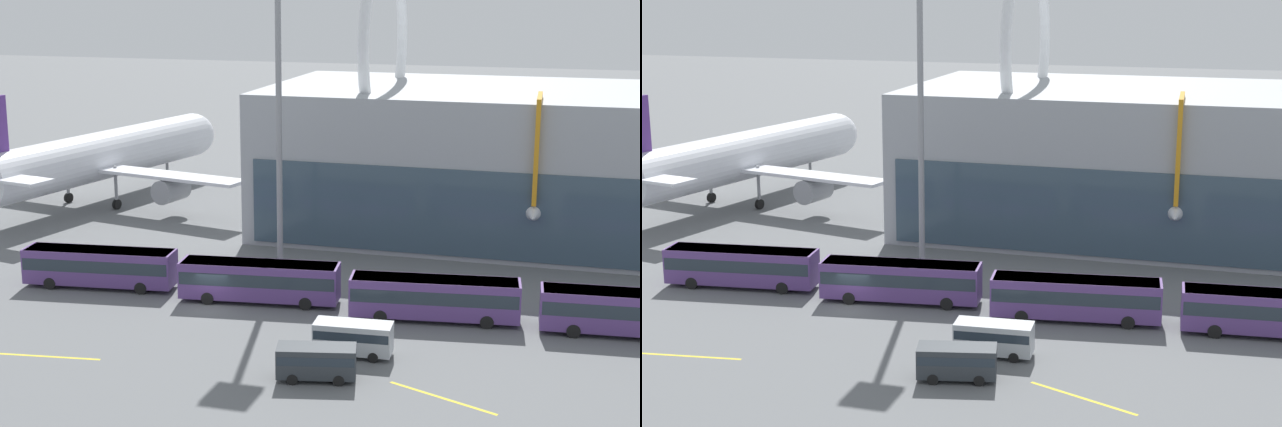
% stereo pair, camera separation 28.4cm
% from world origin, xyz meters
% --- Properties ---
extents(ground_plane, '(440.00, 440.00, 0.00)m').
position_xyz_m(ground_plane, '(0.00, 0.00, 0.00)').
color(ground_plane, slate).
extents(airliner_at_gate_near, '(39.27, 41.25, 13.68)m').
position_xyz_m(airliner_at_gate_near, '(-25.99, 29.48, 5.34)').
color(airliner_at_gate_near, silver).
rests_on(airliner_at_gate_near, ground_plane).
extents(airliner_at_gate_far, '(39.65, 44.21, 14.93)m').
position_xyz_m(airliner_at_gate_far, '(22.06, 36.65, 4.93)').
color(airliner_at_gate_far, white).
rests_on(airliner_at_gate_far, ground_plane).
extents(shuttle_bus_0, '(12.79, 4.23, 3.23)m').
position_xyz_m(shuttle_bus_0, '(-10.65, 1.93, 1.90)').
color(shuttle_bus_0, '#56387A').
rests_on(shuttle_bus_0, ground_plane).
extents(shuttle_bus_1, '(12.79, 4.23, 3.23)m').
position_xyz_m(shuttle_bus_1, '(3.28, 2.00, 1.90)').
color(shuttle_bus_1, '#56387A').
rests_on(shuttle_bus_1, ground_plane).
extents(shuttle_bus_2, '(12.80, 4.29, 3.23)m').
position_xyz_m(shuttle_bus_2, '(17.20, 1.70, 1.90)').
color(shuttle_bus_2, '#56387A').
rests_on(shuttle_bus_2, ground_plane).
extents(shuttle_bus_3, '(12.74, 3.76, 3.23)m').
position_xyz_m(shuttle_bus_3, '(31.12, 2.42, 1.90)').
color(shuttle_bus_3, '#56387A').
rests_on(shuttle_bus_3, ground_plane).
extents(service_van_foreground, '(5.40, 2.39, 2.33)m').
position_xyz_m(service_van_foreground, '(13.17, -6.85, 1.37)').
color(service_van_foreground, '#B2B7BC').
rests_on(service_van_foreground, ground_plane).
extents(service_van_crossing, '(5.36, 3.12, 2.22)m').
position_xyz_m(service_van_crossing, '(11.95, -11.44, 1.31)').
color(service_van_crossing, '#2D3338').
rests_on(service_van_crossing, ground_plane).
extents(floodlight_mast, '(3.09, 3.09, 30.68)m').
position_xyz_m(floodlight_mast, '(1.53, 12.24, 22.23)').
color(floodlight_mast, gray).
rests_on(floodlight_mast, ground_plane).
extents(lane_stripe_1, '(8.43, 1.39, 0.01)m').
position_xyz_m(lane_stripe_1, '(-7.09, -12.94, 0.00)').
color(lane_stripe_1, yellow).
rests_on(lane_stripe_1, ground_plane).
extents(lane_stripe_3, '(7.13, 3.20, 0.01)m').
position_xyz_m(lane_stripe_3, '(20.12, -12.02, 0.00)').
color(lane_stripe_3, yellow).
rests_on(lane_stripe_3, ground_plane).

